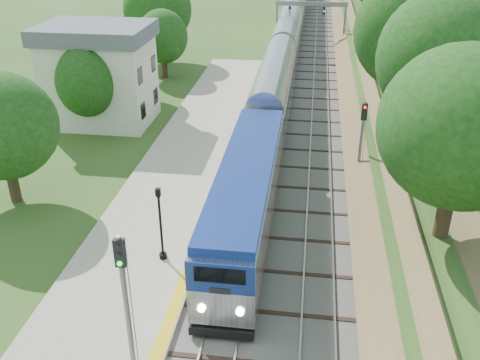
# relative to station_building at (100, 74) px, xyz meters

# --- Properties ---
(trackbed) EXTENTS (9.50, 170.00, 0.28)m
(trackbed) POSITION_rel_station_building_xyz_m (16.00, 30.00, -4.02)
(trackbed) COLOR #4C4944
(trackbed) RESTS_ON ground
(platform) EXTENTS (6.40, 68.00, 0.38)m
(platform) POSITION_rel_station_building_xyz_m (8.80, -14.00, -3.90)
(platform) COLOR gray
(platform) RESTS_ON ground
(yellow_stripe) EXTENTS (0.55, 68.00, 0.01)m
(yellow_stripe) POSITION_rel_station_building_xyz_m (11.65, -14.00, -3.70)
(yellow_stripe) COLOR gold
(yellow_stripe) RESTS_ON platform
(embankment) EXTENTS (10.64, 170.00, 11.70)m
(embankment) POSITION_rel_station_building_xyz_m (24.35, 30.00, -2.14)
(embankment) COLOR brown
(embankment) RESTS_ON ground
(station_building) EXTENTS (8.60, 6.60, 8.00)m
(station_building) POSITION_rel_station_building_xyz_m (0.00, 0.00, 0.00)
(station_building) COLOR beige
(station_building) RESTS_ON ground
(signal_gantry) EXTENTS (8.40, 0.38, 6.20)m
(signal_gantry) POSITION_rel_station_building_xyz_m (16.47, 24.99, 0.73)
(signal_gantry) COLOR slate
(signal_gantry) RESTS_ON ground
(trees_behind_platform) EXTENTS (7.82, 53.32, 7.21)m
(trees_behind_platform) POSITION_rel_station_building_xyz_m (2.83, -9.33, 0.44)
(trees_behind_platform) COLOR #332316
(trees_behind_platform) RESTS_ON ground
(train) EXTENTS (2.81, 131.98, 4.13)m
(train) POSITION_rel_station_building_xyz_m (14.00, 41.02, -1.96)
(train) COLOR black
(train) RESTS_ON trackbed
(lamppost_far) EXTENTS (0.39, 0.39, 3.96)m
(lamppost_far) POSITION_rel_station_building_xyz_m (10.18, -18.94, -1.94)
(lamppost_far) COLOR black
(lamppost_far) RESTS_ON platform
(signal_platform) EXTENTS (0.37, 0.29, 6.26)m
(signal_platform) POSITION_rel_station_building_xyz_m (11.10, -26.43, 0.14)
(signal_platform) COLOR slate
(signal_platform) RESTS_ON platform
(signal_farside) EXTENTS (0.34, 0.27, 6.11)m
(signal_farside) POSITION_rel_station_building_xyz_m (20.20, -10.51, -0.23)
(signal_farside) COLOR slate
(signal_farside) RESTS_ON ground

